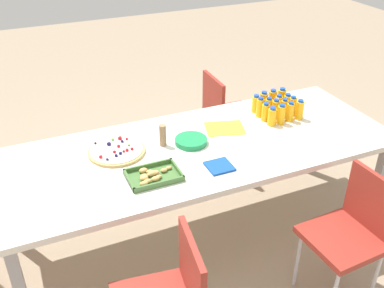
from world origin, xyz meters
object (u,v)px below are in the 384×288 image
Objects in this scene: juice_bottle_6 at (269,106)px; juice_bottle_8 at (293,106)px; plate_stack at (191,141)px; cardboard_tube at (163,135)px; juice_bottle_7 at (260,107)px; snack_tray at (153,176)px; juice_bottle_14 at (281,114)px; juice_bottle_15 at (272,117)px; juice_bottle_5 at (278,104)px; juice_bottle_0 at (282,98)px; chair_far_left at (353,229)px; fruit_pizza at (117,151)px; paper_folder at (225,128)px; chair_near_left at (225,111)px; juice_bottle_9 at (284,108)px; juice_bottle_11 at (265,112)px; juice_bottle_4 at (287,103)px; juice_bottle_13 at (290,112)px; party_table at (200,153)px; juice_bottle_2 at (263,101)px; juice_bottle_3 at (256,104)px; juice_bottle_12 at (300,110)px; napkin_stack at (219,166)px; juice_bottle_10 at (276,110)px; juice_bottle_1 at (272,99)px.

juice_bottle_8 is (-0.15, 0.08, 0.01)m from juice_bottle_6.
cardboard_tube is (0.17, -0.05, 0.06)m from plate_stack.
juice_bottle_7 reaches higher than snack_tray.
juice_bottle_15 is at bearing -4.81° from juice_bottle_14.
juice_bottle_0 is at bearing -135.51° from juice_bottle_5.
chair_far_left is 1.15m from juice_bottle_0.
juice_bottle_7 is 0.41× the size of fruit_pizza.
fruit_pizza is 0.48m from plate_stack.
plate_stack is 0.31m from paper_folder.
juice_bottle_9 reaches higher than chair_near_left.
chair_near_left is 1.15m from cardboard_tube.
juice_bottle_11 is 0.08m from juice_bottle_15.
fruit_pizza is 1.18× the size of snack_tray.
juice_bottle_13 reaches higher than juice_bottle_4.
chair_near_left reaches higher than party_table.
juice_bottle_5 reaches higher than chair_far_left.
chair_far_left is 1.14m from juice_bottle_2.
juice_bottle_11 reaches higher than juice_bottle_3.
juice_bottle_13 reaches higher than juice_bottle_8.
juice_bottle_12 is 0.49× the size of snack_tray.
chair_far_left is at bearing 110.34° from paper_folder.
juice_bottle_14 reaches higher than juice_bottle_6.
juice_bottle_4 is 0.93m from napkin_stack.
juice_bottle_2 reaches higher than snack_tray.
cardboard_tube is at bearing 7.72° from juice_bottle_7.
juice_bottle_5 is 0.67× the size of plate_stack.
juice_bottle_14 is (0.00, 0.08, -0.00)m from juice_bottle_10.
chair_near_left is 3.97× the size of plate_stack.
snack_tray is 1.17× the size of paper_folder.
juice_bottle_3 is at bearing -172.37° from fruit_pizza.
juice_bottle_11 reaches higher than juice_bottle_4.
plate_stack is at bearing 33.74° from chair_far_left.
juice_bottle_6 is 0.08m from juice_bottle_7.
juice_bottle_15 is (0.22, 0.15, 0.00)m from juice_bottle_4.
juice_bottle_7 reaches higher than juice_bottle_15.
cardboard_tube is at bearing -59.71° from napkin_stack.
juice_bottle_11 is at bearing -172.03° from plate_stack.
juice_bottle_13 is 0.77m from plate_stack.
plate_stack is at bearing -39.28° from chair_near_left.
snack_tray is (-0.12, 0.35, 0.00)m from fruit_pizza.
juice_bottle_0 is 1.01× the size of juice_bottle_12.
juice_bottle_8 is (-0.80, -0.14, 0.12)m from party_table.
juice_bottle_4 is 1.31m from fruit_pizza.
party_table is 0.68m from juice_bottle_10.
juice_bottle_1 is (-0.10, 0.54, 0.33)m from chair_near_left.
juice_bottle_7 is 1.05m from snack_tray.
chair_near_left is 5.62× the size of juice_bottle_7.
plate_stack is (0.84, 0.08, -0.05)m from juice_bottle_8.
juice_bottle_12 is at bearing 136.65° from juice_bottle_6.
juice_bottle_1 is at bearing -162.91° from plate_stack.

